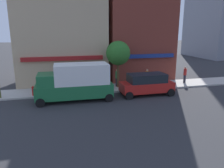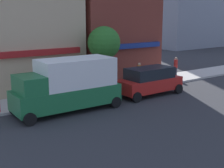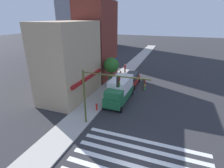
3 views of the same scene
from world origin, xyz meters
TOP-DOWN VIEW (x-y plane):
  - storefront_row at (14.25, 11.50)m, footprint 17.05×5.30m
  - box_truck_green at (10.54, 4.70)m, footprint 6.23×2.42m
  - suv_red at (16.86, 4.70)m, footprint 4.71×2.12m
  - pedestrian_green_top at (14.93, 7.73)m, footprint 0.32×0.32m
  - pedestrian_red_jacket at (22.43, 7.42)m, footprint 0.32×0.32m
  - pedestrian_orange_vest at (17.82, 6.91)m, footprint 0.32×0.32m
  - street_tree at (14.98, 7.50)m, footprint 2.35×2.35m

SIDE VIEW (x-z plane):
  - suv_red at x=16.86m, z-range 0.06..2.00m
  - pedestrian_green_top at x=14.93m, z-range 0.19..1.96m
  - pedestrian_red_jacket at x=22.43m, z-range 0.19..1.96m
  - pedestrian_orange_vest at x=17.82m, z-range 0.19..1.96m
  - box_truck_green at x=10.54m, z-range 0.07..3.11m
  - street_tree at x=14.98m, z-range 1.23..5.80m
  - storefront_row at x=14.25m, z-range -0.74..12.25m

